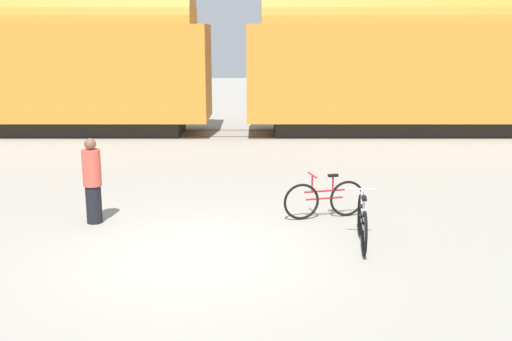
% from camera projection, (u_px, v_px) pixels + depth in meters
% --- Properties ---
extents(ground_plane, '(80.00, 80.00, 0.00)m').
position_uv_depth(ground_plane, '(194.00, 254.00, 9.89)').
color(ground_plane, gray).
extents(freight_train, '(26.22, 2.88, 5.24)m').
position_uv_depth(freight_train, '(227.00, 57.00, 21.19)').
color(freight_train, black).
rests_on(freight_train, ground_plane).
extents(rail_near, '(38.22, 0.07, 0.01)m').
position_uv_depth(rail_near, '(226.00, 137.00, 21.10)').
color(rail_near, '#4C4238').
rests_on(rail_near, ground_plane).
extents(rail_far, '(38.22, 0.07, 0.01)m').
position_uv_depth(rail_far, '(228.00, 130.00, 22.50)').
color(rail_far, '#4C4238').
rests_on(rail_far, ground_plane).
extents(bicycle_maroon, '(1.64, 0.52, 0.90)m').
position_uv_depth(bicycle_maroon, '(323.00, 199.00, 11.76)').
color(bicycle_maroon, black).
rests_on(bicycle_maroon, ground_plane).
extents(bicycle_silver, '(0.46, 1.78, 0.93)m').
position_uv_depth(bicycle_silver, '(361.00, 222.00, 10.26)').
color(bicycle_silver, black).
rests_on(bicycle_silver, ground_plane).
extents(person_in_red, '(0.35, 0.35, 1.65)m').
position_uv_depth(person_in_red, '(91.00, 181.00, 11.35)').
color(person_in_red, black).
rests_on(person_in_red, ground_plane).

